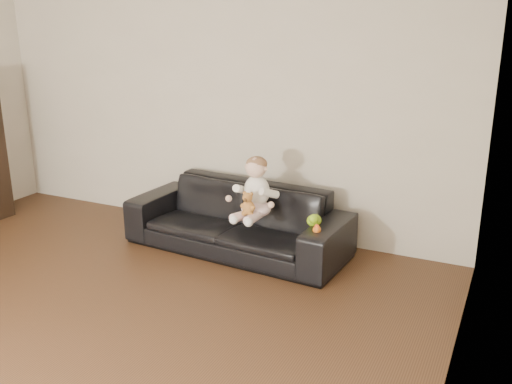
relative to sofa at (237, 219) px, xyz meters
The scene contains 8 objects.
wall_back 1.23m from the sofa, 134.48° to the left, with size 5.00×5.00×0.00m, color beige.
wall_right 3.18m from the sofa, 48.24° to the right, with size 5.50×5.50×0.00m, color beige.
sofa is the anchor object (origin of this frame).
baby 0.42m from the sofa, 25.44° to the right, with size 0.38×0.46×0.53m.
teddy_bear 0.45m from the sofa, 48.06° to the right, with size 0.11×0.11×0.20m.
toy_green 0.79m from the sofa, ahead, with size 0.12×0.14×0.10m, color #8CC617.
toy_rattle 0.90m from the sofa, 17.27° to the right, with size 0.07×0.07×0.07m, color orange.
toy_blue_disc 0.85m from the sofa, 14.90° to the right, with size 0.11×0.11×0.02m, color blue.
Camera 1 is at (2.73, -2.05, 2.06)m, focal length 40.00 mm.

